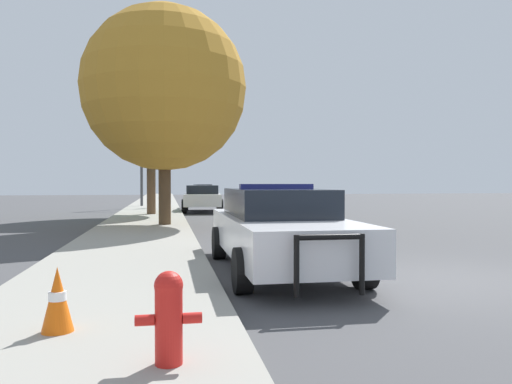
{
  "coord_description": "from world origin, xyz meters",
  "views": [
    {
      "loc": [
        -4.35,
        -7.25,
        1.56
      ],
      "look_at": [
        -1.13,
        10.53,
        1.2
      ],
      "focal_mm": 35.0,
      "sensor_mm": 36.0,
      "label": 1
    }
  ],
  "objects_px": {
    "traffic_cone": "(57,299)",
    "car_background_distant": "(202,190)",
    "fire_hydrant": "(169,315)",
    "tree_sidewalk_near": "(164,89)",
    "tree_sidewalk_mid": "(151,111)",
    "traffic_light": "(162,145)",
    "police_car": "(279,227)",
    "car_background_midblock": "(202,198)"
  },
  "relations": [
    {
      "from": "tree_sidewalk_near",
      "to": "traffic_light",
      "type": "bearing_deg",
      "value": 90.8
    },
    {
      "from": "car_background_midblock",
      "to": "fire_hydrant",
      "type": "bearing_deg",
      "value": -90.76
    },
    {
      "from": "traffic_light",
      "to": "car_background_distant",
      "type": "xyz_separation_m",
      "value": [
        3.95,
        21.18,
        -3.08
      ]
    },
    {
      "from": "traffic_light",
      "to": "car_background_distant",
      "type": "relative_size",
      "value": 1.13
    },
    {
      "from": "car_background_midblock",
      "to": "tree_sidewalk_mid",
      "type": "distance_m",
      "value": 5.71
    },
    {
      "from": "traffic_light",
      "to": "fire_hydrant",
      "type": "bearing_deg",
      "value": -89.46
    },
    {
      "from": "traffic_light",
      "to": "tree_sidewalk_near",
      "type": "relative_size",
      "value": 0.72
    },
    {
      "from": "traffic_light",
      "to": "tree_sidewalk_mid",
      "type": "height_order",
      "value": "tree_sidewalk_mid"
    },
    {
      "from": "traffic_light",
      "to": "car_background_distant",
      "type": "distance_m",
      "value": 21.77
    },
    {
      "from": "police_car",
      "to": "tree_sidewalk_mid",
      "type": "relative_size",
      "value": 0.76
    },
    {
      "from": "car_background_midblock",
      "to": "tree_sidewalk_mid",
      "type": "xyz_separation_m",
      "value": [
        -2.52,
        -3.22,
        3.99
      ]
    },
    {
      "from": "car_background_distant",
      "to": "traffic_cone",
      "type": "distance_m",
      "value": 47.03
    },
    {
      "from": "fire_hydrant",
      "to": "car_background_midblock",
      "type": "height_order",
      "value": "car_background_midblock"
    },
    {
      "from": "car_background_midblock",
      "to": "tree_sidewalk_near",
      "type": "bearing_deg",
      "value": -98.0
    },
    {
      "from": "car_background_midblock",
      "to": "tree_sidewalk_mid",
      "type": "relative_size",
      "value": 0.66
    },
    {
      "from": "traffic_light",
      "to": "tree_sidewalk_near",
      "type": "distance_m",
      "value": 13.58
    },
    {
      "from": "tree_sidewalk_mid",
      "to": "traffic_cone",
      "type": "height_order",
      "value": "tree_sidewalk_mid"
    },
    {
      "from": "fire_hydrant",
      "to": "police_car",
      "type": "bearing_deg",
      "value": 67.11
    },
    {
      "from": "fire_hydrant",
      "to": "traffic_cone",
      "type": "bearing_deg",
      "value": 134.68
    },
    {
      "from": "tree_sidewalk_mid",
      "to": "traffic_cone",
      "type": "relative_size",
      "value": 11.31
    },
    {
      "from": "police_car",
      "to": "traffic_cone",
      "type": "distance_m",
      "value": 4.62
    },
    {
      "from": "car_background_midblock",
      "to": "tree_sidewalk_near",
      "type": "height_order",
      "value": "tree_sidewalk_near"
    },
    {
      "from": "traffic_cone",
      "to": "police_car",
      "type": "bearing_deg",
      "value": 49.85
    },
    {
      "from": "tree_sidewalk_mid",
      "to": "fire_hydrant",
      "type": "bearing_deg",
      "value": -87.97
    },
    {
      "from": "traffic_cone",
      "to": "car_background_distant",
      "type": "bearing_deg",
      "value": 84.22
    },
    {
      "from": "car_background_distant",
      "to": "fire_hydrant",
      "type": "bearing_deg",
      "value": -99.04
    },
    {
      "from": "car_background_distant",
      "to": "traffic_cone",
      "type": "height_order",
      "value": "car_background_distant"
    },
    {
      "from": "traffic_light",
      "to": "car_background_distant",
      "type": "bearing_deg",
      "value": 79.44
    },
    {
      "from": "tree_sidewalk_mid",
      "to": "traffic_cone",
      "type": "distance_m",
      "value": 18.32
    },
    {
      "from": "fire_hydrant",
      "to": "tree_sidewalk_near",
      "type": "bearing_deg",
      "value": 90.26
    },
    {
      "from": "tree_sidewalk_near",
      "to": "tree_sidewalk_mid",
      "type": "bearing_deg",
      "value": 96.05
    },
    {
      "from": "police_car",
      "to": "tree_sidewalk_mid",
      "type": "xyz_separation_m",
      "value": [
        -2.6,
        14.28,
        3.98
      ]
    },
    {
      "from": "fire_hydrant",
      "to": "traffic_light",
      "type": "relative_size",
      "value": 0.14
    },
    {
      "from": "car_background_midblock",
      "to": "car_background_distant",
      "type": "height_order",
      "value": "car_background_midblock"
    },
    {
      "from": "traffic_light",
      "to": "tree_sidewalk_mid",
      "type": "xyz_separation_m",
      "value": [
        -0.42,
        -7.8,
        0.95
      ]
    },
    {
      "from": "police_car",
      "to": "tree_sidewalk_mid",
      "type": "bearing_deg",
      "value": -79.56
    },
    {
      "from": "car_background_midblock",
      "to": "traffic_cone",
      "type": "xyz_separation_m",
      "value": [
        -2.89,
        -21.02,
        -0.31
      ]
    },
    {
      "from": "traffic_light",
      "to": "car_background_distant",
      "type": "height_order",
      "value": "traffic_light"
    },
    {
      "from": "fire_hydrant",
      "to": "traffic_light",
      "type": "bearing_deg",
      "value": 90.54
    },
    {
      "from": "tree_sidewalk_near",
      "to": "traffic_cone",
      "type": "bearing_deg",
      "value": -94.65
    },
    {
      "from": "police_car",
      "to": "traffic_light",
      "type": "relative_size",
      "value": 1.02
    },
    {
      "from": "car_background_distant",
      "to": "tree_sidewalk_near",
      "type": "xyz_separation_m",
      "value": [
        -3.76,
        -34.73,
        3.98
      ]
    }
  ]
}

